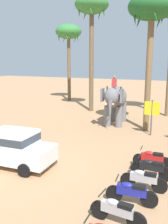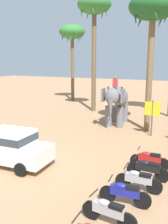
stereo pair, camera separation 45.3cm
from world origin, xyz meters
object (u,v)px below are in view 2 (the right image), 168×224
Objects in this scene: palm_tree_leaning_seaward at (153,11)px; motorcycle_far_in_row at (148,169)px; elephant_with_mahout at (116,100)px; motorcycle_second_in_row at (108,211)px; palm_tree_far_back at (72,34)px; motorcycle_end_of_row at (149,159)px; car_sedan_foreground at (10,146)px; signboard_yellow at (152,111)px; palm_tree_left_of_road at (94,10)px; motorcycle_mid_row at (125,193)px; motorcycle_fourth_in_row at (138,180)px.

motorcycle_far_in_row is at bearing -74.92° from palm_tree_leaning_seaward.
elephant_with_mahout is 12.38m from motorcycle_second_in_row.
palm_tree_far_back is at bearing 129.83° from motorcycle_far_in_row.
motorcycle_second_in_row is 4.62m from motorcycle_end_of_row.
car_sedan_foreground is at bearing -155.27° from motorcycle_end_of_row.
car_sedan_foreground is at bearing -66.77° from palm_tree_far_back.
motorcycle_end_of_row is 5.50m from signboard_yellow.
motorcycle_second_in_row is 13.54m from palm_tree_leaning_seaward.
palm_tree_far_back reaches higher than motorcycle_far_in_row.
motorcycle_far_in_row is at bearing 86.10° from motorcycle_second_in_row.
palm_tree_left_of_road is (-8.68, 12.09, 9.24)m from motorcycle_far_in_row.
palm_tree_far_back reaches higher than motorcycle_mid_row.
palm_tree_leaning_seaward reaches higher than car_sedan_foreground.
car_sedan_foreground is 0.45× the size of palm_tree_far_back.
palm_tree_far_back is at bearing 113.23° from car_sedan_foreground.
motorcycle_mid_row is 1.00× the size of motorcycle_fourth_in_row.
motorcycle_end_of_row is (4.39, -6.87, -1.53)m from elephant_with_mahout.
car_sedan_foreground is at bearing -120.93° from signboard_yellow.
palm_tree_far_back is 1.01× the size of palm_tree_leaning_seaward.
motorcycle_fourth_in_row is (0.13, 1.16, 0.00)m from motorcycle_mid_row.
motorcycle_far_in_row is at bearing 85.59° from motorcycle_mid_row.
palm_tree_far_back is 15.54m from palm_tree_leaning_seaward.
car_sedan_foreground is 1.07× the size of elephant_with_mahout.
elephant_with_mahout is 0.36× the size of palm_tree_left_of_road.
palm_tree_left_of_road reaches higher than palm_tree_far_back.
motorcycle_fourth_in_row is 7.66m from signboard_yellow.
motorcycle_second_in_row and motorcycle_mid_row have the same top height.
elephant_with_mahout is 10.28m from motorcycle_fourth_in_row.
car_sedan_foreground is 6.24m from motorcycle_second_in_row.
motorcycle_far_in_row is (4.59, -7.94, -1.53)m from elephant_with_mahout.
palm_tree_far_back is at bearing 141.85° from palm_tree_leaning_seaward.
car_sedan_foreground is at bearing -114.47° from palm_tree_leaning_seaward.
car_sedan_foreground is 2.37× the size of motorcycle_second_in_row.
signboard_yellow is (-1.20, 5.22, 1.22)m from motorcycle_end_of_row.
elephant_with_mahout is 2.21× the size of motorcycle_far_in_row.
motorcycle_end_of_row is 10.16m from palm_tree_leaning_seaward.
palm_tree_left_of_road is 4.62× the size of signboard_yellow.
motorcycle_fourth_in_row is at bearing -92.46° from motorcycle_far_in_row.
palm_tree_leaning_seaward is (4.17, 9.16, 7.21)m from car_sedan_foreground.
signboard_yellow is (-1.40, 6.29, 1.22)m from motorcycle_far_in_row.
palm_tree_left_of_road reaches higher than motorcycle_mid_row.
signboard_yellow reaches higher than motorcycle_second_in_row.
palm_tree_leaning_seaward reaches higher than elephant_with_mahout.
motorcycle_end_of_row is at bearing -77.03° from signboard_yellow.
motorcycle_second_in_row is (5.94, -1.86, -0.46)m from car_sedan_foreground.
motorcycle_far_in_row is 0.19× the size of palm_tree_far_back.
palm_tree_leaning_seaward is at bearing 99.12° from motorcycle_second_in_row.
motorcycle_far_in_row is (0.18, 2.31, 0.00)m from motorcycle_mid_row.
elephant_with_mahout is at bearing 169.57° from palm_tree_leaning_seaward.
motorcycle_mid_row is 3.38m from motorcycle_end_of_row.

